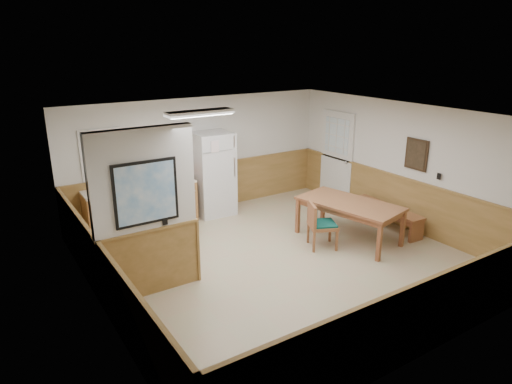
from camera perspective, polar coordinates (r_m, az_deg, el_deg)
ground at (r=8.01m, az=3.01°, el=-8.44°), size 6.00×6.00×0.00m
ceiling at (r=7.24m, az=3.34°, el=9.51°), size 6.00×6.00×0.02m
back_wall at (r=10.02m, az=-6.95°, el=4.58°), size 6.00×0.02×2.50m
right_wall at (r=9.55m, az=17.96°, el=3.12°), size 0.02×6.00×2.50m
left_wall at (r=6.36m, az=-19.40°, el=-4.50°), size 0.02×6.00×2.50m
wainscot_back at (r=10.21m, az=-6.74°, el=0.47°), size 6.00×0.04×1.00m
wainscot_right at (r=9.74m, az=17.45°, el=-1.15°), size 0.04×6.00×1.00m
wainscot_left at (r=6.68m, az=-18.55°, el=-10.42°), size 0.04×6.00×1.00m
partition_wall at (r=6.73m, az=-13.61°, el=-2.88°), size 1.50×0.20×2.50m
kitchen_counter at (r=9.52m, az=-12.45°, el=-1.43°), size 2.20×0.61×1.00m
exterior_door at (r=10.82m, az=10.03°, el=4.38°), size 0.07×1.02×2.15m
kitchen_window at (r=9.24m, az=-18.74°, el=4.49°), size 0.80×0.04×1.00m
wall_painting at (r=9.27m, az=19.42°, el=4.45°), size 0.04×0.50×0.60m
fluorescent_fixture at (r=7.95m, az=-7.04°, el=9.80°), size 1.20×0.30×0.09m
refrigerator at (r=9.84m, az=-5.35°, el=2.27°), size 0.82×0.73×1.80m
dining_table at (r=8.72m, az=11.59°, el=-1.82°), size 1.36×2.07×0.75m
dining_bench at (r=9.57m, az=16.00°, el=-2.35°), size 0.44×1.68×0.45m
dining_chair at (r=8.35m, az=7.75°, el=-3.74°), size 0.80×0.69×0.85m
fire_extinguisher at (r=9.53m, az=-8.84°, el=2.89°), size 0.13×0.13×0.47m
soap_bottle at (r=9.03m, az=-18.87°, el=0.60°), size 0.08×0.08×0.22m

